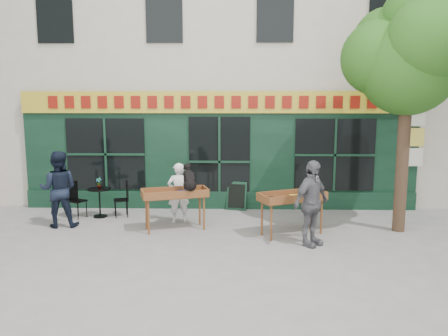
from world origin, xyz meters
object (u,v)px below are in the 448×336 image
(man_right, at_px, (311,203))
(bistro_table, at_px, (99,197))
(woman, at_px, (178,193))
(man_left, at_px, (58,189))
(dog, at_px, (189,177))
(book_cart_center, at_px, (175,196))
(book_cart_right, at_px, (292,199))

(man_right, height_order, bistro_table, man_right)
(bistro_table, bearing_deg, woman, -11.60)
(man_left, bearing_deg, dog, 166.42)
(man_right, relative_size, man_left, 0.98)
(book_cart_center, distance_m, man_left, 2.85)
(book_cart_center, distance_m, man_right, 3.20)
(man_left, bearing_deg, man_right, 158.67)
(book_cart_center, bearing_deg, dog, -26.07)
(book_cart_center, distance_m, dog, 0.59)
(man_right, bearing_deg, book_cart_right, 67.77)
(woman, xyz_separation_m, bistro_table, (-2.14, 0.44, -0.21))
(book_cart_center, xyz_separation_m, man_left, (-2.84, 0.19, 0.10))
(book_cart_center, xyz_separation_m, dog, (0.35, -0.05, 0.47))
(book_cart_center, height_order, bistro_table, book_cart_center)
(book_cart_center, bearing_deg, book_cart_right, -24.46)
(book_cart_center, relative_size, bistro_table, 2.13)
(book_cart_right, bearing_deg, woman, 136.49)
(woman, relative_size, bistro_table, 1.99)
(woman, distance_m, man_left, 2.88)
(dog, height_order, man_left, man_left)
(dog, distance_m, bistro_table, 2.84)
(bistro_table, bearing_deg, man_right, -22.63)
(book_cart_center, bearing_deg, woman, 72.06)
(woman, xyz_separation_m, man_right, (3.01, -1.71, 0.15))
(man_right, relative_size, bistro_table, 2.39)
(bistro_table, bearing_deg, book_cart_center, -26.96)
(woman, height_order, bistro_table, woman)
(dog, bearing_deg, book_cart_center, 153.93)
(dog, bearing_deg, bistro_table, 137.48)
(book_cart_center, height_order, man_left, man_left)
(dog, xyz_separation_m, woman, (-0.35, 0.70, -0.53))
(woman, relative_size, man_right, 0.83)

